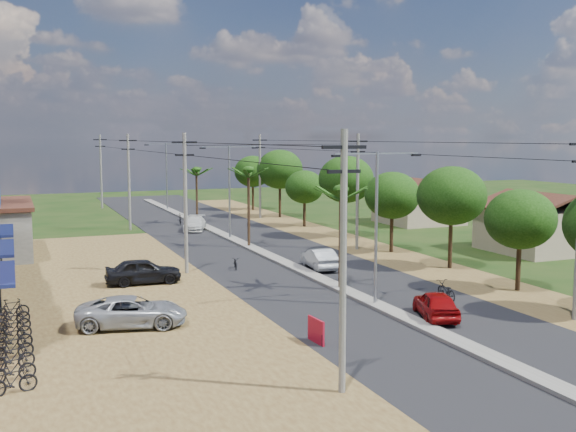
% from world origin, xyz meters
% --- Properties ---
extents(ground, '(160.00, 160.00, 0.00)m').
position_xyz_m(ground, '(0.00, 0.00, 0.00)').
color(ground, black).
rests_on(ground, ground).
extents(road, '(12.00, 110.00, 0.04)m').
position_xyz_m(road, '(0.00, 15.00, 0.02)').
color(road, black).
rests_on(road, ground).
extents(median, '(1.00, 90.00, 0.18)m').
position_xyz_m(median, '(0.00, 18.00, 0.09)').
color(median, '#605E56').
rests_on(median, ground).
extents(dirt_lot_west, '(18.00, 46.00, 0.04)m').
position_xyz_m(dirt_lot_west, '(-15.00, 8.00, 0.02)').
color(dirt_lot_west, '#513A1B').
rests_on(dirt_lot_west, ground).
extents(dirt_shoulder_east, '(5.00, 90.00, 0.03)m').
position_xyz_m(dirt_shoulder_east, '(8.50, 15.00, 0.01)').
color(dirt_shoulder_east, '#513A1B').
rests_on(dirt_shoulder_east, ground).
extents(house_east_near, '(7.60, 7.50, 4.60)m').
position_xyz_m(house_east_near, '(20.00, 10.00, 2.39)').
color(house_east_near, '#9D896A').
rests_on(house_east_near, ground).
extents(house_east_far, '(7.60, 7.50, 4.60)m').
position_xyz_m(house_east_far, '(21.00, 28.00, 2.39)').
color(house_east_far, '#9D896A').
rests_on(house_east_far, ground).
extents(tree_east_b, '(4.00, 4.00, 5.83)m').
position_xyz_m(tree_east_b, '(9.30, 0.00, 4.11)').
color(tree_east_b, black).
rests_on(tree_east_b, ground).
extents(tree_east_c, '(4.60, 4.60, 6.83)m').
position_xyz_m(tree_east_c, '(9.70, 7.00, 4.86)').
color(tree_east_c, black).
rests_on(tree_east_c, ground).
extents(tree_east_d, '(4.20, 4.20, 6.13)m').
position_xyz_m(tree_east_d, '(9.40, 14.00, 4.34)').
color(tree_east_d, black).
rests_on(tree_east_d, ground).
extents(tree_east_e, '(4.80, 4.80, 7.14)m').
position_xyz_m(tree_east_e, '(9.60, 22.00, 5.09)').
color(tree_east_e, black).
rests_on(tree_east_e, ground).
extents(tree_east_f, '(3.80, 3.80, 5.52)m').
position_xyz_m(tree_east_f, '(9.20, 30.00, 3.89)').
color(tree_east_f, black).
rests_on(tree_east_f, ground).
extents(tree_east_g, '(5.00, 5.00, 7.38)m').
position_xyz_m(tree_east_g, '(9.80, 38.00, 5.24)').
color(tree_east_g, black).
rests_on(tree_east_g, ground).
extents(tree_east_h, '(4.40, 4.40, 6.52)m').
position_xyz_m(tree_east_h, '(9.50, 46.00, 4.64)').
color(tree_east_h, black).
rests_on(tree_east_h, ground).
extents(palm_median_near, '(2.00, 2.00, 6.15)m').
position_xyz_m(palm_median_near, '(0.00, 4.00, 5.54)').
color(palm_median_near, black).
rests_on(palm_median_near, ground).
extents(palm_median_mid, '(2.00, 2.00, 6.55)m').
position_xyz_m(palm_median_mid, '(0.00, 20.00, 5.90)').
color(palm_median_mid, black).
rests_on(palm_median_mid, ground).
extents(palm_median_far, '(2.00, 2.00, 5.85)m').
position_xyz_m(palm_median_far, '(0.00, 36.00, 5.26)').
color(palm_median_far, black).
rests_on(palm_median_far, ground).
extents(streetlight_near, '(5.10, 0.18, 8.00)m').
position_xyz_m(streetlight_near, '(0.00, 0.00, 4.79)').
color(streetlight_near, gray).
rests_on(streetlight_near, ground).
extents(streetlight_mid, '(5.10, 0.18, 8.00)m').
position_xyz_m(streetlight_mid, '(0.00, 25.00, 4.79)').
color(streetlight_mid, gray).
rests_on(streetlight_mid, ground).
extents(streetlight_far, '(5.10, 0.18, 8.00)m').
position_xyz_m(streetlight_far, '(0.00, 50.00, 4.79)').
color(streetlight_far, gray).
rests_on(streetlight_far, ground).
extents(utility_pole_w_a, '(1.60, 0.24, 9.00)m').
position_xyz_m(utility_pole_w_a, '(-7.00, -10.00, 4.76)').
color(utility_pole_w_a, '#605E56').
rests_on(utility_pole_w_a, ground).
extents(utility_pole_w_b, '(1.60, 0.24, 9.00)m').
position_xyz_m(utility_pole_w_b, '(-7.00, 12.00, 4.76)').
color(utility_pole_w_b, '#605E56').
rests_on(utility_pole_w_b, ground).
extents(utility_pole_w_c, '(1.60, 0.24, 9.00)m').
position_xyz_m(utility_pole_w_c, '(-7.00, 34.00, 4.76)').
color(utility_pole_w_c, '#605E56').
rests_on(utility_pole_w_c, ground).
extents(utility_pole_w_d, '(1.60, 0.24, 9.00)m').
position_xyz_m(utility_pole_w_d, '(-7.00, 55.00, 4.76)').
color(utility_pole_w_d, '#605E56').
rests_on(utility_pole_w_d, ground).
extents(utility_pole_e_b, '(1.60, 0.24, 9.00)m').
position_xyz_m(utility_pole_e_b, '(7.50, 16.00, 4.76)').
color(utility_pole_e_b, '#605E56').
rests_on(utility_pole_e_b, ground).
extents(utility_pole_e_c, '(1.60, 0.24, 9.00)m').
position_xyz_m(utility_pole_e_c, '(7.50, 38.00, 4.76)').
color(utility_pole_e_c, '#605E56').
rests_on(utility_pole_e_c, ground).
extents(car_red_near, '(2.84, 4.25, 1.34)m').
position_xyz_m(car_red_near, '(1.50, -3.24, 0.67)').
color(car_red_near, maroon).
rests_on(car_red_near, ground).
extents(car_silver_mid, '(1.94, 4.29, 1.37)m').
position_xyz_m(car_silver_mid, '(1.50, 10.04, 0.68)').
color(car_silver_mid, gray).
rests_on(car_silver_mid, ground).
extents(car_white_far, '(3.27, 4.77, 1.28)m').
position_xyz_m(car_white_far, '(-1.50, 31.13, 0.64)').
color(car_white_far, beige).
rests_on(car_white_far, ground).
extents(car_parked_silver, '(5.43, 3.42, 1.40)m').
position_xyz_m(car_parked_silver, '(-12.31, 0.86, 0.70)').
color(car_parked_silver, gray).
rests_on(car_parked_silver, ground).
extents(car_parked_dark, '(4.56, 2.04, 1.52)m').
position_xyz_m(car_parked_dark, '(-10.15, 9.87, 0.76)').
color(car_parked_dark, black).
rests_on(car_parked_dark, ground).
extents(moto_rider_east, '(0.91, 1.96, 0.99)m').
position_xyz_m(moto_rider_east, '(4.18, -0.32, 0.50)').
color(moto_rider_east, black).
rests_on(moto_rider_east, ground).
extents(moto_rider_west_a, '(0.86, 1.60, 0.80)m').
position_xyz_m(moto_rider_west_a, '(-3.66, 12.12, 0.40)').
color(moto_rider_west_a, black).
rests_on(moto_rider_west_a, ground).
extents(moto_rider_west_b, '(0.85, 1.95, 1.14)m').
position_xyz_m(moto_rider_west_b, '(-1.83, 35.62, 0.57)').
color(moto_rider_west_b, black).
rests_on(moto_rider_west_b, ground).
extents(roadside_sign, '(0.18, 1.32, 1.10)m').
position_xyz_m(roadside_sign, '(-5.50, -4.63, 0.54)').
color(roadside_sign, maroon).
rests_on(roadside_sign, ground).
extents(parked_scooter_row, '(1.73, 11.23, 1.00)m').
position_xyz_m(parked_scooter_row, '(-17.44, -0.72, 0.50)').
color(parked_scooter_row, black).
rests_on(parked_scooter_row, ground).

